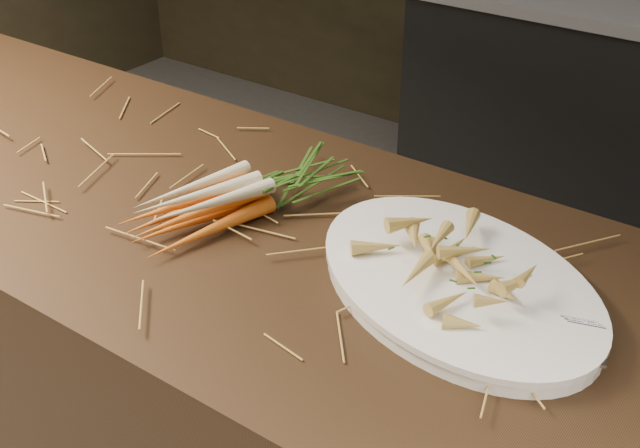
# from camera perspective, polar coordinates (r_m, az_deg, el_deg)

# --- Properties ---
(main_counter) EXTENTS (2.40, 0.70, 0.90)m
(main_counter) POSITION_cam_1_polar(r_m,az_deg,el_deg) (1.60, -4.91, -13.44)
(main_counter) COLOR black
(main_counter) RESTS_ON ground
(straw_bedding) EXTENTS (1.40, 0.60, 0.02)m
(straw_bedding) POSITION_cam_1_polar(r_m,az_deg,el_deg) (1.32, -5.81, 0.78)
(straw_bedding) COLOR olive
(straw_bedding) RESTS_ON main_counter
(root_veg_bunch) EXTENTS (0.24, 0.45, 0.08)m
(root_veg_bunch) POSITION_cam_1_polar(r_m,az_deg,el_deg) (1.34, -4.13, 2.87)
(root_veg_bunch) COLOR #BF440C
(root_veg_bunch) RESTS_ON main_counter
(serving_platter) EXTENTS (0.56, 0.47, 0.03)m
(serving_platter) POSITION_cam_1_polar(r_m,az_deg,el_deg) (1.16, 9.68, -4.27)
(serving_platter) COLOR white
(serving_platter) RESTS_ON main_counter
(roasted_veg_heap) EXTENTS (0.28, 0.24, 0.05)m
(roasted_veg_heap) POSITION_cam_1_polar(r_m,az_deg,el_deg) (1.13, 9.85, -2.68)
(roasted_veg_heap) COLOR #AC8936
(roasted_veg_heap) RESTS_ON serving_platter
(serving_fork) EXTENTS (0.18, 0.07, 0.00)m
(serving_fork) POSITION_cam_1_polar(r_m,az_deg,el_deg) (1.04, 14.81, -8.52)
(serving_fork) COLOR silver
(serving_fork) RESTS_ON serving_platter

